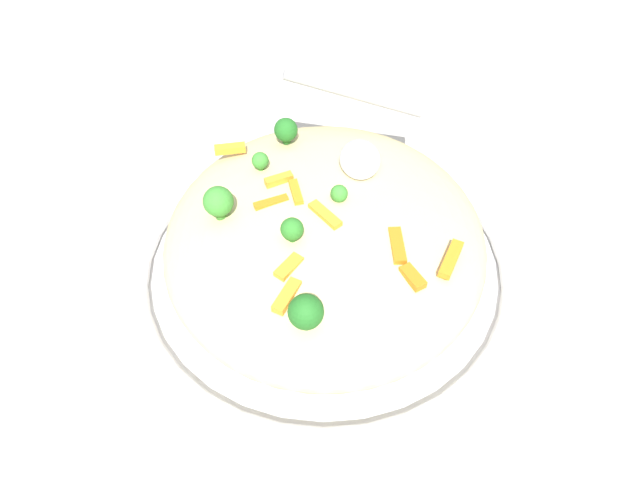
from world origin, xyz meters
TOP-DOWN VIEW (x-y plane):
  - ground_plane at (0.00, 0.00)m, footprint 2.40×2.40m
  - serving_bowl at (0.00, 0.00)m, footprint 0.37×0.37m
  - pasta_mound at (0.00, 0.00)m, footprint 0.32×0.30m
  - carrot_piece_0 at (0.01, -0.00)m, footprint 0.03×0.03m
  - carrot_piece_1 at (0.04, 0.06)m, footprint 0.04×0.01m
  - carrot_piece_2 at (0.09, -0.03)m, footprint 0.03×0.02m
  - carrot_piece_3 at (0.06, -0.03)m, footprint 0.03×0.02m
  - carrot_piece_4 at (0.05, 0.11)m, footprint 0.04×0.03m
  - carrot_piece_5 at (-0.04, -0.04)m, footprint 0.02×0.03m
  - carrot_piece_6 at (-0.02, -0.03)m, footprint 0.03×0.02m
  - carrot_piece_7 at (-0.01, -0.05)m, footprint 0.02×0.03m
  - carrot_piece_8 at (0.07, 0.07)m, footprint 0.03×0.02m
  - carrot_piece_9 at (-0.09, -0.10)m, footprint 0.01×0.03m
  - broccoli_floret_0 at (-0.06, -0.06)m, footprint 0.02×0.02m
  - broccoli_floret_1 at (-0.00, -0.09)m, footprint 0.03×0.03m
  - broccoli_floret_2 at (0.11, -0.01)m, footprint 0.03×0.03m
  - broccoli_floret_3 at (0.03, -0.03)m, footprint 0.02×0.02m
  - broccoli_floret_4 at (-0.11, -0.04)m, footprint 0.02×0.02m
  - broccoli_floret_5 at (-0.02, 0.01)m, footprint 0.02×0.02m
  - serving_spoon at (-0.09, 0.03)m, footprint 0.11×0.15m

SIDE VIEW (x-z plane):
  - ground_plane at x=0.00m, z-range 0.00..0.00m
  - serving_bowl at x=0.00m, z-range 0.00..0.04m
  - pasta_mound at x=0.00m, z-range 0.03..0.10m
  - carrot_piece_4 at x=0.05m, z-range 0.09..0.09m
  - carrot_piece_8 at x=0.07m, z-range 0.09..0.09m
  - carrot_piece_2 at x=0.09m, z-range 0.09..0.10m
  - carrot_piece_9 at x=-0.09m, z-range 0.09..0.10m
  - carrot_piece_1 at x=0.04m, z-range 0.09..0.10m
  - carrot_piece_3 at x=0.06m, z-range 0.09..0.10m
  - carrot_piece_7 at x=-0.01m, z-range 0.09..0.10m
  - carrot_piece_5 at x=-0.04m, z-range 0.09..0.10m
  - carrot_piece_6 at x=-0.02m, z-range 0.09..0.10m
  - carrot_piece_0 at x=0.01m, z-range 0.10..0.10m
  - broccoli_floret_0 at x=-0.06m, z-range 0.09..0.11m
  - broccoli_floret_5 at x=-0.02m, z-range 0.09..0.11m
  - broccoli_floret_4 at x=-0.11m, z-range 0.09..0.12m
  - broccoli_floret_2 at x=0.11m, z-range 0.09..0.12m
  - broccoli_floret_3 at x=0.03m, z-range 0.09..0.12m
  - broccoli_floret_1 at x=0.00m, z-range 0.09..0.12m
  - serving_spoon at x=-0.09m, z-range 0.08..0.14m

